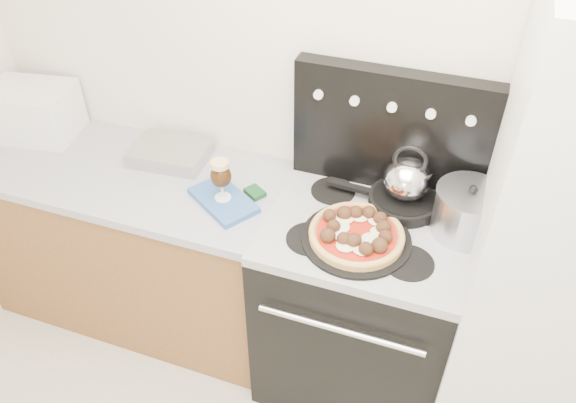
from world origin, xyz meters
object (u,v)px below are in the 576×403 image
at_px(toaster_oven, 33,111).
at_px(stock_pot, 467,213).
at_px(base_cabinet, 138,245).
at_px(pizza, 357,233).
at_px(pizza_pan, 356,239).
at_px(beer_glass, 221,180).
at_px(tea_kettle, 408,176).
at_px(stove_body, 358,307).
at_px(skillet, 403,201).
at_px(fridge, 570,269).
at_px(oven_mitt, 223,200).

height_order(toaster_oven, stock_pot, toaster_oven).
xyz_separation_m(base_cabinet, pizza, (1.08, -0.12, 0.53)).
xyz_separation_m(base_cabinet, pizza_pan, (1.08, -0.12, 0.50)).
xyz_separation_m(beer_glass, pizza_pan, (0.56, -0.05, -0.09)).
bearing_deg(beer_glass, tea_kettle, 16.00).
bearing_deg(stock_pot, stove_body, -166.23).
xyz_separation_m(beer_glass, skillet, (0.68, 0.20, -0.07)).
bearing_deg(beer_glass, base_cabinet, 172.58).
height_order(base_cabinet, toaster_oven, toaster_oven).
bearing_deg(skillet, beer_glass, -164.00).
xyz_separation_m(beer_glass, stock_pot, (0.92, 0.13, -0.01)).
bearing_deg(beer_glass, toaster_oven, 170.04).
relative_size(fridge, pizza_pan, 4.72).
xyz_separation_m(stove_body, skillet, (0.10, 0.15, 0.50)).
xyz_separation_m(base_cabinet, beer_glass, (0.53, -0.07, 0.58)).
bearing_deg(beer_glass, skillet, 16.00).
relative_size(stove_body, oven_mitt, 3.07).
height_order(pizza_pan, pizza, pizza).
bearing_deg(beer_glass, fridge, 0.83).
height_order(toaster_oven, skillet, toaster_oven).
bearing_deg(pizza_pan, tea_kettle, 63.63).
distance_m(skillet, tea_kettle, 0.12).
height_order(base_cabinet, beer_glass, beer_glass).
bearing_deg(toaster_oven, pizza, -18.18).
height_order(fridge, pizza, fridge).
relative_size(base_cabinet, beer_glass, 8.06).
bearing_deg(stove_body, stock_pot, 13.77).
relative_size(stove_body, beer_glass, 4.89).
bearing_deg(tea_kettle, beer_glass, -152.13).
bearing_deg(fridge, stock_pot, 163.28).
relative_size(pizza, skillet, 1.27).
relative_size(beer_glass, stock_pot, 0.74).
relative_size(oven_mitt, skillet, 1.05).
bearing_deg(oven_mitt, skillet, 16.00).
bearing_deg(base_cabinet, fridge, -1.59).
relative_size(tea_kettle, stock_pot, 0.81).
bearing_deg(stock_pot, tea_kettle, 163.78).
bearing_deg(stock_pot, toaster_oven, 178.40).
distance_m(toaster_oven, pizza_pan, 1.61).
relative_size(oven_mitt, tea_kettle, 1.46).
height_order(beer_glass, stock_pot, beer_glass).
relative_size(base_cabinet, stove_body, 1.65).
bearing_deg(pizza, skillet, 63.63).
distance_m(beer_glass, pizza, 0.56).
relative_size(toaster_oven, skillet, 1.36).
height_order(pizza, stock_pot, stock_pot).
bearing_deg(fridge, tea_kettle, 163.48).
distance_m(pizza, stock_pot, 0.41).
height_order(base_cabinet, fridge, fridge).
xyz_separation_m(toaster_oven, pizza_pan, (1.59, -0.24, -0.09)).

